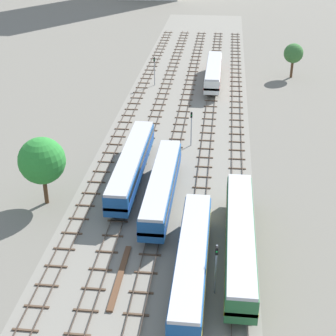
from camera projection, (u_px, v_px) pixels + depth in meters
The scene contains 18 objects.
ground_plane at pixel (182, 117), 90.37m from camera, with size 480.00×480.00×0.00m, color slate.
ballast_bed at pixel (182, 117), 90.36m from camera, with size 22.68×176.00×0.01m, color gray.
track_far_left at pixel (130, 112), 92.10m from camera, with size 2.40×126.00×0.29m.
track_left at pixel (156, 113), 91.64m from camera, with size 2.40×126.00×0.29m.
track_centre_left at pixel (183, 114), 91.18m from camera, with size 2.40×126.00×0.29m.
track_centre at pixel (209, 115), 90.73m from camera, with size 2.40×126.00×0.29m.
track_centre_right at pixel (237, 116), 90.27m from camera, with size 2.40×126.00×0.29m.
diesel_railcar_centre_nearest at pixel (192, 260), 50.62m from camera, with size 2.96×20.50×3.80m.
passenger_coach_centre_right_near at pixel (240, 237), 53.99m from camera, with size 2.96×22.00×3.80m.
diesel_railcar_centre_left_mid at pixel (162, 185), 63.65m from camera, with size 2.96×20.50×3.80m.
passenger_coach_left_midfar at pixel (132, 163), 68.92m from camera, with size 2.96×22.00×3.80m.
diesel_railcar_centre_far at pixel (213, 72), 105.14m from camera, with size 2.96×20.50×3.80m.
signal_post_nearest at pixel (154, 68), 103.84m from camera, with size 0.28×0.47×5.83m.
signal_post_near at pixel (216, 264), 48.55m from camera, with size 0.28×0.47×5.61m.
signal_post_mid at pixel (191, 124), 78.38m from camera, with size 0.28×0.47×5.56m.
lineside_tree_0 at pixel (42, 161), 62.39m from camera, with size 5.70×5.70×8.70m.
lineside_tree_1 at pixel (293, 54), 107.87m from camera, with size 4.00×4.00×7.14m.
spare_rail_bundle at pixel (120, 277), 52.22m from camera, with size 0.60×10.00×0.24m, color brown.
Camera 1 is at (6.87, -28.01, 33.83)m, focal length 55.95 mm.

